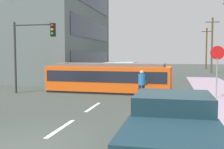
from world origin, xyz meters
The scene contains 15 objects.
ground_plane centered at (0.00, 10.00, 0.00)m, with size 120.00×120.00×0.00m, color #383F3A.
lane_stripe_1 centered at (0.00, 2.00, 0.01)m, with size 0.16×2.40×0.01m, color silver.
lane_stripe_2 centered at (0.00, 6.00, 0.01)m, with size 0.16×2.40×0.01m, color silver.
lane_stripe_3 centered at (0.00, 17.40, 0.01)m, with size 0.16×2.40×0.01m, color silver.
lane_stripe_4 centered at (0.00, 23.40, 0.01)m, with size 0.16×2.40×0.01m, color silver.
streetcar_tram centered at (-0.44, 11.40, 1.01)m, with size 8.32×2.88×1.96m.
city_bus centered at (-0.78, 16.49, 1.06)m, with size 2.55×5.15×1.86m.
pedestrian_crossing centered at (2.08, 8.55, 0.94)m, with size 0.48×0.36×1.67m.
pickup_truck_parked centered at (3.75, -0.16, 0.80)m, with size 2.29×5.01×1.55m.
parked_sedan_mid centered at (-5.08, 15.36, 0.62)m, with size 2.04×4.30×1.19m.
parked_sedan_far centered at (-5.03, 20.99, 0.63)m, with size 2.14×4.61×1.19m.
stop_sign centered at (6.14, 9.39, 2.19)m, with size 0.76×0.07×2.88m.
traffic_light_mast centered at (-5.18, 9.70, 3.28)m, with size 2.90×0.33×4.65m.
utility_pole_far centered at (8.93, 33.06, 3.93)m, with size 1.80×0.24×7.50m.
utility_pole_distant centered at (9.51, 44.49, 3.74)m, with size 1.80×0.24×7.13m.
Camera 1 is at (3.72, -6.89, 2.55)m, focal length 44.85 mm.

